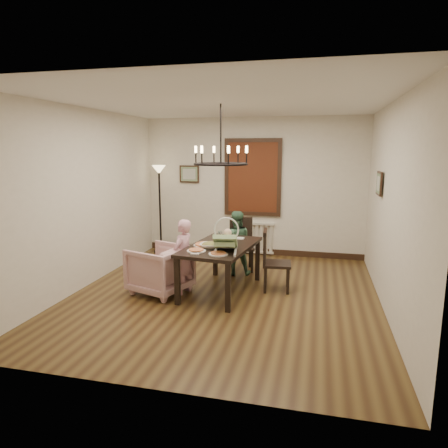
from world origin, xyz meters
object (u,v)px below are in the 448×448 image
at_px(chair_right, 277,260).
at_px(armchair, 160,269).
at_px(dining_table, 221,251).
at_px(baby_bouncer, 226,240).
at_px(drinking_glass, 218,242).
at_px(floor_lamp, 160,211).
at_px(chair_far, 242,245).
at_px(elderly_woman, 183,263).
at_px(seated_man, 236,248).

relative_size(chair_right, armchair, 1.19).
height_order(dining_table, baby_bouncer, baby_bouncer).
bearing_deg(drinking_glass, chair_right, 22.53).
bearing_deg(baby_bouncer, drinking_glass, 112.84).
bearing_deg(baby_bouncer, dining_table, 103.37).
xyz_separation_m(dining_table, drinking_glass, (-0.02, -0.10, 0.16)).
distance_m(baby_bouncer, floor_lamp, 3.10).
relative_size(baby_bouncer, floor_lamp, 0.29).
bearing_deg(chair_right, armchair, 101.02).
bearing_deg(chair_right, chair_far, 33.41).
xyz_separation_m(armchair, elderly_woman, (0.35, 0.06, 0.11)).
bearing_deg(elderly_woman, baby_bouncer, 89.86).
xyz_separation_m(seated_man, baby_bouncer, (0.12, -1.29, 0.44)).
relative_size(dining_table, seated_man, 1.78).
distance_m(chair_far, armchair, 1.73).
height_order(baby_bouncer, floor_lamp, floor_lamp).
bearing_deg(drinking_glass, elderly_woman, -168.31).
xyz_separation_m(chair_far, elderly_woman, (-0.64, -1.36, -0.00)).
height_order(chair_right, drinking_glass, chair_right).
bearing_deg(chair_right, drinking_glass, 106.90).
bearing_deg(elderly_woman, chair_right, 122.86).
bearing_deg(elderly_woman, seated_man, 166.76).
xyz_separation_m(dining_table, floor_lamp, (-1.81, 2.00, 0.25)).
height_order(seated_man, floor_lamp, floor_lamp).
relative_size(armchair, baby_bouncer, 1.55).
distance_m(elderly_woman, floor_lamp, 2.58).
distance_m(seated_man, drinking_glass, 1.06).
bearing_deg(armchair, floor_lamp, -139.90).
xyz_separation_m(armchair, floor_lamp, (-0.91, 2.27, 0.53)).
distance_m(seated_man, baby_bouncer, 1.37).
height_order(chair_right, baby_bouncer, baby_bouncer).
bearing_deg(floor_lamp, chair_far, -24.01).
bearing_deg(baby_bouncer, armchair, 163.64).
bearing_deg(baby_bouncer, chair_far, 82.75).
bearing_deg(elderly_woman, chair_far, 169.04).
distance_m(elderly_woman, drinking_glass, 0.63).
bearing_deg(dining_table, armchair, -156.58).
bearing_deg(baby_bouncer, elderly_woman, 155.97).
bearing_deg(armchair, baby_bouncer, 101.35).
bearing_deg(chair_right, seated_man, 44.78).
relative_size(chair_far, seated_man, 1.02).
bearing_deg(elderly_woman, dining_table, 125.22).
xyz_separation_m(armchair, seated_man, (0.93, 1.17, 0.10)).
distance_m(dining_table, chair_right, 0.88).
bearing_deg(dining_table, baby_bouncer, -59.95).
xyz_separation_m(chair_right, elderly_woman, (-1.37, -0.46, -0.01)).
relative_size(chair_right, baby_bouncer, 1.84).
distance_m(chair_right, drinking_glass, 0.98).
height_order(dining_table, seated_man, seated_man).
height_order(armchair, seated_man, seated_man).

